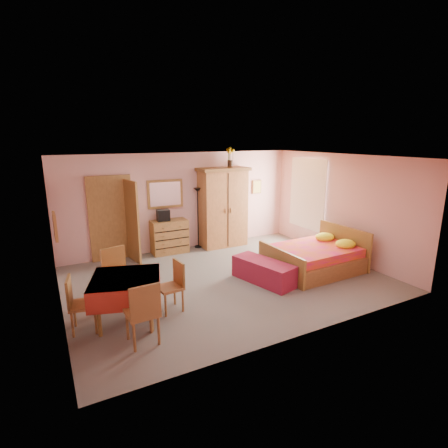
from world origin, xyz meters
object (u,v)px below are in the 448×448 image
chest_of_drawers (170,237)px  floor_lamp (198,218)px  stereo (163,215)px  chair_north (119,276)px  wardrobe (223,207)px  chair_south (142,312)px  chair_west (84,304)px  dining_table (127,299)px  chair_east (170,287)px  sunflower_vase (230,157)px  wall_mirror (165,194)px  bench (264,271)px  bed (314,251)px

chest_of_drawers → floor_lamp: 0.95m
stereo → chair_north: size_ratio=0.31×
wardrobe → chair_north: 4.04m
chair_south → chair_west: size_ratio=1.09×
chair_west → wardrobe: bearing=137.1°
chest_of_drawers → dining_table: bearing=-119.7°
chair_north → chest_of_drawers: bearing=-141.0°
dining_table → chair_east: size_ratio=1.21×
sunflower_vase → chair_west: size_ratio=0.58×
chest_of_drawers → stereo: 0.61m
chair_west → wall_mirror: bearing=153.4°
bench → stereo: bearing=114.5°
chest_of_drawers → chair_east: chair_east is taller
wall_mirror → stereo: bearing=-122.6°
wardrobe → chair_south: (-3.30, -3.72, -0.60)m
stereo → chair_east: size_ratio=0.35×
wardrobe → bench: bearing=-99.3°
bed → dining_table: bearing=-176.7°
sunflower_vase → chair_west: 5.55m
floor_lamp → sunflower_vase: bearing=-10.1°
chest_of_drawers → chair_north: (-1.76, -2.30, 0.07)m
wall_mirror → chair_east: (-1.05, -3.25, -1.11)m
wall_mirror → sunflower_vase: size_ratio=1.78×
floor_lamp → wall_mirror: bearing=172.6°
bed → chair_south: (-4.25, -1.06, 0.03)m
stereo → chair_north: stereo is taller
chest_of_drawers → wardrobe: wardrobe is taller
chair_north → floor_lamp: bearing=-151.1°
floor_lamp → chair_west: 4.59m
bed → chair_south: chair_south is taller
chair_north → chair_west: bearing=32.5°
floor_lamp → chair_east: size_ratio=1.87×
chair_north → chair_south: bearing=77.1°
chair_east → sunflower_vase: bearing=-49.3°
floor_lamp → wardrobe: wardrobe is taller
floor_lamp → chair_south: floor_lamp is taller
chair_west → chest_of_drawers: bearing=151.5°
stereo → chair_west: size_ratio=0.34×
wall_mirror → dining_table: bearing=-116.2°
wardrobe → wall_mirror: bearing=169.9°
bench → chair_north: 2.92m
bench → dining_table: dining_table is taller
wall_mirror → chair_north: (-1.76, -2.51, -1.04)m
floor_lamp → bench: floor_lamp is taller
wardrobe → chair_north: wardrobe is taller
sunflower_vase → chair_east: size_ratio=0.59×
floor_lamp → bed: 3.29m
bench → sunflower_vase: bearing=76.1°
floor_lamp → chair_west: (-3.33, -3.13, -0.38)m
dining_table → wardrobe: bearing=41.8°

